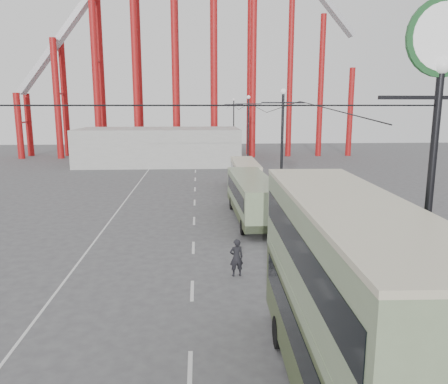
{
  "coord_description": "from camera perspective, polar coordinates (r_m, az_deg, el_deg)",
  "views": [
    {
      "loc": [
        -0.68,
        -14.25,
        8.1
      ],
      "look_at": [
        0.87,
        11.37,
        3.0
      ],
      "focal_mm": 35.0,
      "sensor_mm": 36.0,
      "label": 1
    }
  ],
  "objects": [
    {
      "name": "single_decker_green",
      "position": [
        31.27,
        3.68,
        -0.53
      ],
      "size": [
        2.79,
        10.93,
        3.07
      ],
      "rotation": [
        0.0,
        0.0,
        0.03
      ],
      "color": "gray",
      "rests_on": "ground"
    },
    {
      "name": "lamp_post_distant",
      "position": [
        76.58,
        1.27,
        8.67
      ],
      "size": [
        3.2,
        0.44,
        9.32
      ],
      "color": "black",
      "rests_on": "ground"
    },
    {
      "name": "ground",
      "position": [
        16.4,
        -0.66,
        -18.35
      ],
      "size": [
        160.0,
        160.0,
        0.0
      ],
      "primitive_type": "plane",
      "color": "#49494B",
      "rests_on": "ground"
    },
    {
      "name": "fairground_shed",
      "position": [
        61.74,
        -8.43,
        5.91
      ],
      "size": [
        22.0,
        10.0,
        5.0
      ],
      "primitive_type": "cube",
      "color": "#A2A29D",
      "rests_on": "ground"
    },
    {
      "name": "road_markings",
      "position": [
        34.9,
        -3.66,
        -2.2
      ],
      "size": [
        12.52,
        120.0,
        0.01
      ],
      "color": "silver",
      "rests_on": "ground"
    },
    {
      "name": "pedestrian",
      "position": [
        21.19,
        1.64,
        -8.56
      ],
      "size": [
        0.75,
        0.56,
        1.85
      ],
      "primitive_type": "imported",
      "rotation": [
        0.0,
        0.0,
        3.33
      ],
      "color": "black",
      "rests_on": "ground"
    },
    {
      "name": "single_decker_cream",
      "position": [
        42.5,
        2.77,
        2.39
      ],
      "size": [
        2.39,
        9.0,
        2.79
      ],
      "rotation": [
        0.0,
        0.0,
        -0.01
      ],
      "color": "beige",
      "rests_on": "ground"
    },
    {
      "name": "lamp_post_far",
      "position": [
        54.72,
        3.17,
        7.63
      ],
      "size": [
        3.2,
        0.44,
        9.32
      ],
      "color": "black",
      "rests_on": "ground"
    },
    {
      "name": "lamp_post_near",
      "position": [
        12.89,
        26.06,
        9.06
      ],
      "size": [
        3.2,
        0.44,
        10.8
      ],
      "color": "black",
      "rests_on": "ground"
    },
    {
      "name": "roller_coaster",
      "position": [
        72.69,
        -5.22,
        22.95
      ],
      "size": [
        52.95,
        5.0,
        55.48
      ],
      "color": "maroon",
      "rests_on": "ground"
    },
    {
      "name": "lamp_post_mid",
      "position": [
        33.03,
        7.56,
        5.19
      ],
      "size": [
        3.2,
        0.44,
        9.32
      ],
      "color": "black",
      "rests_on": "ground"
    },
    {
      "name": "double_decker_bus",
      "position": [
        12.08,
        15.59,
        -12.88
      ],
      "size": [
        3.05,
        10.86,
        5.79
      ],
      "rotation": [
        0.0,
        0.0,
        -0.03
      ],
      "color": "#394726",
      "rests_on": "ground"
    }
  ]
}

